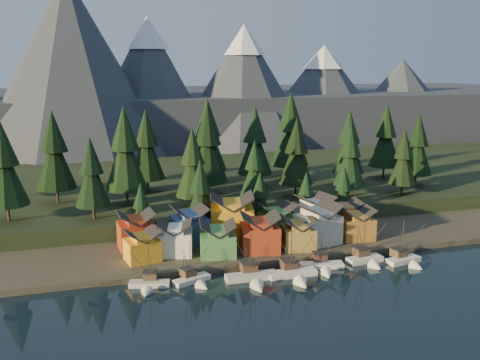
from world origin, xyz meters
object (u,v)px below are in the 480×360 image
object	(u,v)px
boat_4	(323,261)
house_back_1	(190,224)
house_front_0	(142,245)
house_front_1	(175,237)
boat_6	(407,255)
boat_5	(367,254)
house_back_0	(136,229)
boat_1	(194,275)
boat_2	(253,272)
boat_3	(295,269)
boat_0	(148,279)

from	to	relation	value
boat_4	house_back_1	size ratio (longest dim) A/B	1.20
house_front_0	house_back_1	bearing A→B (deg)	24.00
house_front_1	boat_6	bearing A→B (deg)	-5.39
boat_5	house_front_1	distance (m)	46.94
boat_6	house_front_0	size ratio (longest dim) A/B	1.31
house_back_0	boat_4	bearing A→B (deg)	-34.21
boat_1	boat_2	xyz separation A→B (m)	(12.73, -2.77, 0.20)
boat_3	house_front_0	xyz separation A→B (m)	(-31.98, 17.00, 3.30)
boat_0	boat_2	xyz separation A→B (m)	(22.67, -3.12, 0.22)
boat_1	boat_3	distance (m)	22.59
house_back_0	house_front_1	bearing A→B (deg)	-43.83
boat_4	boat_5	size ratio (longest dim) A/B	0.96
boat_4	house_back_0	bearing A→B (deg)	161.97
house_front_1	house_back_0	bearing A→B (deg)	154.79
boat_6	house_front_0	bearing A→B (deg)	154.60
house_back_1	boat_4	bearing A→B (deg)	-45.75
boat_1	house_back_1	bearing A→B (deg)	59.28
boat_5	boat_4	bearing A→B (deg)	177.00
house_front_1	house_back_1	size ratio (longest dim) A/B	1.02
boat_4	boat_5	bearing A→B (deg)	13.63
boat_6	house_back_0	distance (m)	66.96
boat_3	boat_5	xyz separation A→B (m)	(20.44, 3.49, 0.26)
boat_1	house_front_0	distance (m)	16.86
boat_2	boat_5	bearing A→B (deg)	7.08
house_back_0	house_front_0	bearing A→B (deg)	-92.33
boat_0	boat_3	world-z (taller)	boat_3
boat_0	house_back_1	world-z (taller)	house_back_1
boat_2	house_front_1	bearing A→B (deg)	130.00
house_back_1	boat_1	bearing A→B (deg)	-104.17
boat_0	house_front_0	bearing A→B (deg)	104.28
house_back_0	house_back_1	xyz separation A→B (m)	(13.75, 0.25, 0.07)
boat_3	boat_5	distance (m)	20.74
boat_0	boat_6	size ratio (longest dim) A/B	0.90
boat_0	boat_6	distance (m)	61.69
boat_1	boat_6	size ratio (longest dim) A/B	0.90
boat_0	house_back_1	distance (m)	26.59
boat_6	house_back_0	size ratio (longest dim) A/B	1.21
boat_1	boat_2	distance (m)	13.03
house_front_0	house_back_1	size ratio (longest dim) A/B	0.91
boat_4	house_front_0	xyz separation A→B (m)	(-40.40, 13.97, 3.47)
boat_0	house_front_1	bearing A→B (deg)	75.86
boat_2	house_back_1	size ratio (longest dim) A/B	1.35
boat_3	house_front_1	distance (m)	30.65
boat_4	boat_6	bearing A→B (deg)	4.52
boat_1	boat_4	distance (m)	30.72
boat_0	house_front_1	xyz separation A→B (m)	(8.53, 15.06, 3.97)
boat_0	house_front_0	size ratio (longest dim) A/B	1.18
boat_0	boat_6	xyz separation A→B (m)	(61.59, -3.52, 0.32)
boat_0	boat_4	size ratio (longest dim) A/B	0.90
boat_2	boat_4	distance (m)	18.11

